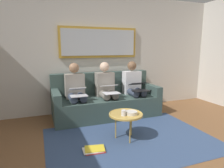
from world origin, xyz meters
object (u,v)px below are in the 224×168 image
Objects in this scene: laptop_white at (110,89)px; magazine_stack at (94,150)px; coffee_table at (126,115)px; cup at (124,113)px; bowl at (131,113)px; person_middle at (106,88)px; laptop_silver at (78,92)px; couch at (105,101)px; framed_mirror at (99,42)px; laptop_black at (139,87)px; person_left at (134,86)px; person_right at (76,90)px.

magazine_stack is (0.64, 1.10, -0.61)m from laptop_white.
cup is (0.07, 0.07, 0.06)m from coffee_table.
bowl is 1.21m from person_middle.
laptop_silver is (0.64, 0.00, -0.01)m from laptop_white.
laptop_silver is (0.64, 0.31, 0.31)m from couch.
framed_mirror is 1.32m from laptop_black.
person_left is at bearing 173.87° from couch.
person_right is (0.64, 0.46, -0.94)m from framed_mirror.
magazine_stack is (1.28, 1.11, -0.61)m from laptop_black.
coffee_table is 5.92× the size of cup.
coffee_table is at bearing 122.18° from laptop_silver.
bowl is 1.37m from person_left.
coffee_table is 0.11m from cup.
cup is (0.14, 1.67, -1.09)m from framed_mirror.
couch is 0.71m from person_right.
laptop_white is (0.64, 0.24, 0.03)m from person_left.
person_middle and person_right have the same top height.
person_middle is at bearing -96.48° from cup.
person_right is 3.44× the size of magazine_stack.
bowl is at bearing 118.08° from person_right.
coffee_table is 1.41× the size of laptop_white.
couch is 1.28m from bowl.
coffee_table is 0.10m from bowl.
person_left is 1.30m from laptop_silver.
framed_mirror reaches higher than laptop_silver.
person_middle is (-0.07, -1.15, 0.21)m from coffee_table.
laptop_black is (-0.78, -0.98, 0.17)m from cup.
coffee_table is 2.85× the size of bowl.
laptop_silver is (1.28, 0.01, -0.01)m from laptop_black.
laptop_white is (0.00, -0.96, 0.19)m from bowl.
couch is 1.22m from coffee_table.
laptop_white is at bearing -89.88° from bowl.
person_right is at bearing -63.55° from coffee_table.
laptop_black reaches higher than magazine_stack.
person_middle is (-0.14, -1.22, 0.15)m from cup.
couch is at bearing -90.00° from person_middle.
person_middle is at bearing 90.00° from framed_mirror.
cup is at bearing 85.28° from framed_mirror.
cup is at bearing 112.44° from person_right.
framed_mirror is at bearing -89.93° from bowl.
cup is 1.26m from laptop_black.
laptop_black is 1.10× the size of laptop_silver.
magazine_stack is (0.64, 1.41, -0.29)m from couch.
framed_mirror is at bearing -90.00° from person_middle.
couch is 1.93× the size of person_left.
couch is at bearing -154.18° from laptop_silver.
coffee_table is at bearing 86.59° from person_middle.
cup is at bearing 81.96° from laptop_white.
person_middle is (0.00, -1.20, 0.17)m from bowl.
magazine_stack is at bearing 89.86° from person_right.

